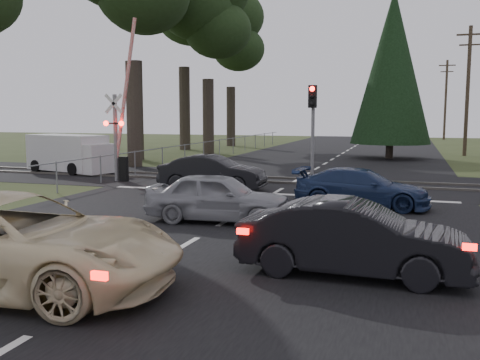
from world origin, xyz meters
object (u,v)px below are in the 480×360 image
at_px(crossing_signal, 120,135).
at_px(utility_pole_mid, 468,88).
at_px(silver_car, 218,197).
at_px(white_van, 72,154).
at_px(traffic_signal_center, 312,118).
at_px(dark_car_far, 213,173).
at_px(utility_pole_far, 446,98).
at_px(blue_sedan, 362,188).
at_px(cream_coupe, 10,243).
at_px(dark_hatchback, 353,239).

relative_size(crossing_signal, utility_pole_mid, 0.77).
relative_size(silver_car, white_van, 0.77).
bearing_deg(traffic_signal_center, dark_car_far, -148.11).
bearing_deg(utility_pole_far, crossing_signal, -109.23).
distance_m(utility_pole_far, white_van, 47.37).
bearing_deg(blue_sedan, dark_car_far, 73.39).
relative_size(utility_pole_mid, utility_pole_far, 1.00).
relative_size(silver_car, blue_sedan, 0.94).
height_order(cream_coupe, dark_hatchback, cream_coupe).
height_order(dark_hatchback, white_van, white_van).
xyz_separation_m(traffic_signal_center, silver_car, (-1.20, -7.86, -2.13)).
bearing_deg(utility_pole_mid, utility_pole_far, 90.00).
xyz_separation_m(utility_pole_far, cream_coupe, (-10.08, -58.65, -3.91)).
xyz_separation_m(traffic_signal_center, white_van, (-12.44, 1.52, -1.84)).
bearing_deg(white_van, utility_pole_far, 80.51).
bearing_deg(silver_car, cream_coupe, 163.78).
bearing_deg(dark_car_far, white_van, 65.47).
distance_m(crossing_signal, silver_car, 10.02).
xyz_separation_m(traffic_signal_center, dark_hatchback, (2.86, -11.75, -2.12)).
distance_m(traffic_signal_center, silver_car, 8.23).
bearing_deg(traffic_signal_center, utility_pole_far, 80.40).
height_order(cream_coupe, dark_car_far, cream_coupe).
distance_m(silver_car, blue_sedan, 5.01).
height_order(crossing_signal, cream_coupe, crossing_signal).
bearing_deg(white_van, dark_hatchback, -25.45).
distance_m(traffic_signal_center, dark_car_far, 4.64).
bearing_deg(cream_coupe, traffic_signal_center, -15.62).
height_order(utility_pole_mid, dark_car_far, utility_pole_mid).
relative_size(crossing_signal, dark_hatchback, 1.67).
height_order(crossing_signal, blue_sedan, crossing_signal).
bearing_deg(traffic_signal_center, silver_car, -98.68).
height_order(traffic_signal_center, utility_pole_mid, utility_pole_mid).
bearing_deg(blue_sedan, dark_hatchback, -172.65).
bearing_deg(dark_car_far, silver_car, -160.03).
xyz_separation_m(utility_pole_mid, cream_coupe, (-10.08, -33.65, -3.91)).
bearing_deg(silver_car, dark_car_far, 17.84).
height_order(silver_car, blue_sedan, silver_car).
xyz_separation_m(crossing_signal, blue_sedan, (10.65, -3.45, -1.44)).
xyz_separation_m(silver_car, dark_car_far, (-2.30, 5.68, 0.00)).
height_order(blue_sedan, white_van, white_van).
height_order(cream_coupe, silver_car, cream_coupe).
xyz_separation_m(crossing_signal, silver_car, (7.07, -6.97, -1.38)).
height_order(utility_pole_mid, blue_sedan, utility_pole_mid).
xyz_separation_m(dark_car_far, white_van, (-8.94, 3.70, 0.29)).
bearing_deg(blue_sedan, cream_coupe, 157.25).
xyz_separation_m(crossing_signal, dark_car_far, (4.77, -1.29, -1.38)).
bearing_deg(utility_pole_far, cream_coupe, -99.75).
bearing_deg(crossing_signal, cream_coupe, -67.03).
distance_m(crossing_signal, utility_pole_mid, 25.78).
relative_size(cream_coupe, blue_sedan, 1.38).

